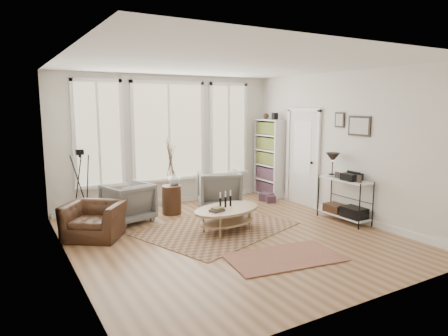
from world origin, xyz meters
TOP-DOWN VIEW (x-y plane):
  - room at (0.02, 0.03)m, footprint 5.50×5.54m
  - bay_window at (0.00, 2.71)m, footprint 4.14×0.12m
  - door at (2.57, 1.15)m, footprint 0.09×1.06m
  - bookcase at (2.44, 2.23)m, footprint 0.31×0.85m
  - low_shelf at (2.38, -0.30)m, footprint 0.38×1.08m
  - wall_art at (2.58, -0.27)m, footprint 0.04×0.88m
  - rug_main at (-0.00, 0.49)m, footprint 3.09×2.69m
  - rug_runner at (0.17, -1.22)m, footprint 1.80×1.17m
  - coffee_table at (0.09, 0.31)m, footprint 1.50×1.15m
  - armchair_left at (-1.27, 1.77)m, footprint 1.00×1.02m
  - armchair_right at (0.79, 1.83)m, footprint 1.15×1.16m
  - side_table at (-0.32, 1.88)m, footprint 0.40×0.40m
  - vase at (-0.21, 1.97)m, footprint 0.28×0.28m
  - accent_chair at (-2.05, 1.13)m, footprint 1.23×1.21m
  - tripod_camera at (-2.03, 2.22)m, footprint 0.50×0.50m
  - book_stack_near at (2.05, 1.79)m, footprint 0.31×0.35m
  - book_stack_far at (2.05, 1.65)m, footprint 0.26×0.30m

SIDE VIEW (x-z plane):
  - rug_main at x=0.00m, z-range 0.00..0.01m
  - rug_runner at x=0.17m, z-range 0.01..0.02m
  - book_stack_far at x=2.05m, z-range 0.00..0.17m
  - book_stack_near at x=2.05m, z-range 0.00..0.19m
  - accent_chair at x=-2.05m, z-range 0.00..0.61m
  - coffee_table at x=0.09m, z-range 0.02..0.64m
  - armchair_left at x=-1.27m, z-range 0.00..0.76m
  - armchair_right at x=0.79m, z-range 0.00..0.83m
  - low_shelf at x=2.38m, z-range -0.14..1.16m
  - tripod_camera at x=-2.03m, z-range -0.06..1.35m
  - vase at x=-0.21m, z-range 0.59..0.87m
  - side_table at x=-0.32m, z-range -0.03..1.63m
  - bookcase at x=2.44m, z-range -0.07..1.99m
  - door at x=2.57m, z-range 0.01..2.23m
  - room at x=0.02m, z-range -0.02..2.88m
  - bay_window at x=0.00m, z-range 0.49..2.73m
  - wall_art at x=2.58m, z-range 1.66..2.10m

